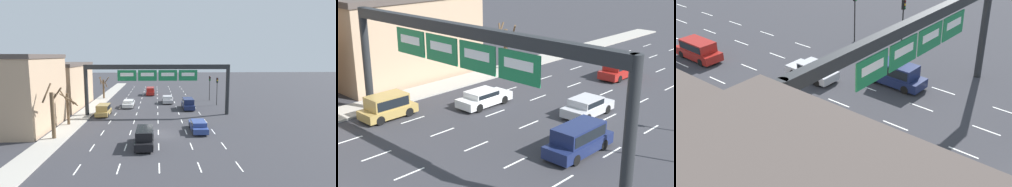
{
  "view_description": "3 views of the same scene",
  "coord_description": "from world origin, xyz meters",
  "views": [
    {
      "loc": [
        -0.18,
        -29.19,
        9.1
      ],
      "look_at": [
        1.51,
        8.91,
        3.5
      ],
      "focal_mm": 28.0,
      "sensor_mm": 36.0,
      "label": 1
    },
    {
      "loc": [
        19.58,
        -7.06,
        12.02
      ],
      "look_at": [
        -1.03,
        14.78,
        2.33
      ],
      "focal_mm": 50.0,
      "sensor_mm": 36.0,
      "label": 2
    },
    {
      "loc": [
        -22.97,
        -3.4,
        16.46
      ],
      "look_at": [
        -1.26,
        14.45,
        1.8
      ],
      "focal_mm": 50.0,
      "sensor_mm": 36.0,
      "label": 3
    }
  ],
  "objects": [
    {
      "name": "car_white",
      "position": [
        -5.12,
        16.59,
        0.7
      ],
      "size": [
        1.83,
        4.49,
        1.28
      ],
      "color": "silver",
      "rests_on": "ground_plane"
    },
    {
      "name": "building_far",
      "position": [
        -19.1,
        17.38,
        3.89
      ],
      "size": [
        12.24,
        14.1,
        7.77
      ],
      "color": "tan",
      "rests_on": "ground_plane"
    },
    {
      "name": "suv_navy",
      "position": [
        5.16,
        14.5,
        1.01
      ],
      "size": [
        1.88,
        4.86,
        1.82
      ],
      "color": "#19234C",
      "rests_on": "ground_plane"
    },
    {
      "name": "lane_dashes",
      "position": [
        0.0,
        13.5,
        0.0
      ],
      "size": [
        13.32,
        67.0,
        0.01
      ],
      "color": "white",
      "rests_on": "ground_plane"
    },
    {
      "name": "car_silver",
      "position": [
        1.88,
        20.28,
        0.74
      ],
      "size": [
        1.92,
        4.29,
        1.38
      ],
      "color": "#B7B7BC",
      "rests_on": "ground_plane"
    },
    {
      "name": "tree_bare_third",
      "position": [
        -11.2,
        25.51,
        2.53
      ],
      "size": [
        2.06,
        2.07,
        4.53
      ],
      "color": "brown",
      "rests_on": "sidewalk_left"
    },
    {
      "name": "suv_red",
      "position": [
        -1.59,
        30.76,
        0.97
      ],
      "size": [
        1.86,
        4.65,
        1.74
      ],
      "color": "maroon",
      "rests_on": "ground_plane"
    },
    {
      "name": "sign_gantry",
      "position": [
        -0.0,
        10.11,
        6.09
      ],
      "size": [
        21.98,
        0.7,
        7.7
      ],
      "color": "#232628",
      "rests_on": "ground_plane"
    },
    {
      "name": "suv_gold",
      "position": [
        -8.24,
        10.05,
        0.96
      ],
      "size": [
        1.88,
        4.0,
        1.74
      ],
      "color": "#A88947",
      "rests_on": "ground_plane"
    }
  ]
}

